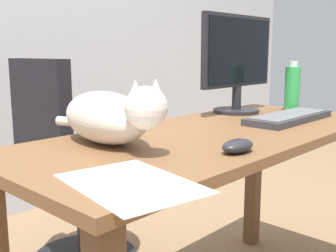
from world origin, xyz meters
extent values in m
cube|color=brown|center=(0.00, 0.00, 0.70)|extent=(1.44, 0.61, 0.03)
cube|color=brown|center=(0.66, 0.24, 0.34)|extent=(0.06, 0.06, 0.68)
cylinder|color=black|center=(-0.07, 0.68, 0.24)|extent=(0.06, 0.06, 0.49)
cylinder|color=black|center=(-0.07, 0.68, 0.52)|extent=(0.44, 0.44, 0.06)
cube|color=black|center=(-0.25, 0.68, 0.75)|extent=(0.07, 0.35, 0.40)
cylinder|color=#232328|center=(0.41, 0.19, 0.72)|extent=(0.20, 0.20, 0.01)
cylinder|color=#232328|center=(0.41, 0.19, 0.78)|extent=(0.04, 0.04, 0.10)
cube|color=#232328|center=(0.41, 0.19, 0.98)|extent=(0.48, 0.03, 0.30)
cube|color=black|center=(0.41, 0.18, 0.98)|extent=(0.45, 0.01, 0.27)
cube|color=#333338|center=(0.37, -0.08, 0.72)|extent=(0.44, 0.15, 0.02)
cube|color=slate|center=(0.37, -0.08, 0.74)|extent=(0.40, 0.12, 0.00)
ellipsoid|color=silver|center=(-0.36, 0.13, 0.79)|extent=(0.24, 0.38, 0.15)
sphere|color=silver|center=(-0.39, -0.08, 0.84)|extent=(0.11, 0.11, 0.11)
cone|color=silver|center=(-0.36, -0.08, 0.89)|extent=(0.04, 0.04, 0.04)
cone|color=silver|center=(-0.42, -0.07, 0.89)|extent=(0.04, 0.04, 0.04)
cylinder|color=silver|center=(-0.27, 0.38, 0.73)|extent=(0.09, 0.18, 0.03)
ellipsoid|color=#232328|center=(-0.20, -0.22, 0.73)|extent=(0.11, 0.06, 0.04)
cube|color=white|center=(-0.56, -0.21, 0.71)|extent=(0.26, 0.33, 0.00)
cylinder|color=green|center=(0.61, 0.03, 0.81)|extent=(0.07, 0.07, 0.20)
cylinder|color=silver|center=(0.61, 0.03, 0.92)|extent=(0.04, 0.04, 0.02)
camera|label=1|loc=(-1.09, -0.81, 0.97)|focal=44.01mm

